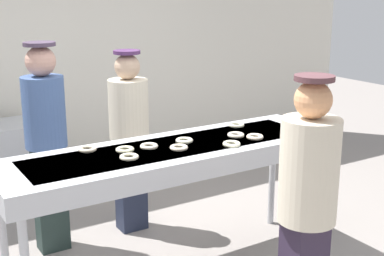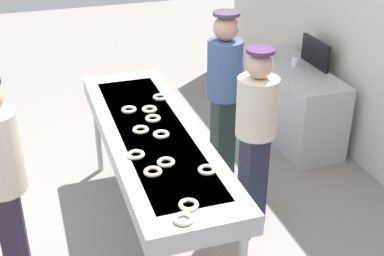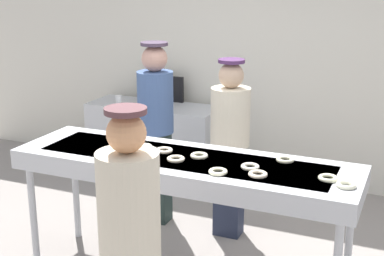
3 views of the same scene
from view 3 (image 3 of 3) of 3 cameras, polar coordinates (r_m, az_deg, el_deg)
back_wall at (r=6.12m, az=8.51°, el=8.99°), size 8.00×0.12×3.19m
fryer_conveyor at (r=4.04m, az=-0.89°, el=-4.15°), size 2.57×0.74×1.01m
sugar_donut_0 at (r=3.61m, az=15.73°, el=-5.71°), size 0.14×0.14×0.03m
sugar_donut_1 at (r=4.45m, az=-6.54°, el=-1.06°), size 0.18×0.18×0.03m
sugar_donut_2 at (r=3.68m, az=6.86°, el=-4.80°), size 0.15×0.15×0.03m
sugar_donut_3 at (r=3.98m, az=9.66°, el=-3.27°), size 0.15×0.15×0.03m
sugar_donut_4 at (r=4.22m, az=-5.00°, el=-1.96°), size 0.18×0.18×0.03m
sugar_donut_5 at (r=3.81m, az=6.05°, el=-4.03°), size 0.16×0.16×0.03m
sugar_donut_6 at (r=3.94m, az=-1.69°, el=-3.23°), size 0.18×0.18×0.03m
sugar_donut_7 at (r=3.70m, az=2.72°, el=-4.55°), size 0.15×0.15×0.03m
sugar_donut_8 at (r=3.69m, az=13.95°, el=-5.08°), size 0.18×0.18×0.03m
sugar_donut_9 at (r=4.13m, az=-2.91°, el=-2.34°), size 0.15×0.15×0.03m
sugar_donut_10 at (r=4.11m, az=-6.69°, el=-2.54°), size 0.17×0.17×0.03m
sugar_donut_11 at (r=4.01m, az=0.74°, el=-2.89°), size 0.14×0.14×0.03m
worker_baker at (r=4.80m, az=3.97°, el=-1.04°), size 0.34×0.34×1.61m
worker_assistant at (r=5.06m, az=-3.79°, el=0.59°), size 0.33×0.33×1.72m
customer_waiting at (r=3.02m, az=-6.47°, el=-11.35°), size 0.33×0.33×1.67m
prep_counter at (r=6.40m, az=-3.97°, el=-1.27°), size 1.52×0.57×0.85m
paper_cup_0 at (r=6.40m, az=-7.63°, el=2.98°), size 0.07×0.07×0.09m
paper_cup_1 at (r=6.31m, az=-4.40°, el=2.89°), size 0.07×0.07×0.09m
menu_display at (r=6.46m, az=-3.12°, el=4.16°), size 0.54×0.04×0.30m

